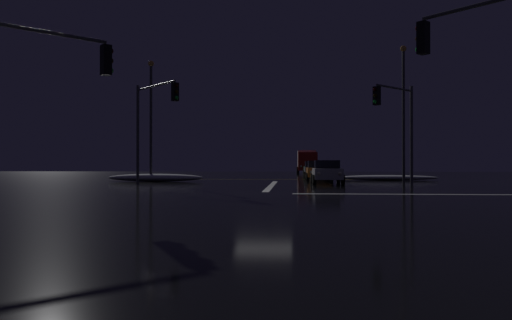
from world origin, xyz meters
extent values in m
cube|color=black|center=(0.00, 0.00, -0.05)|extent=(120.00, 120.00, 0.10)
cube|color=white|center=(0.00, 8.14, 0.00)|extent=(0.35, 13.93, 0.01)
cube|color=yellow|center=(0.00, 19.74, 0.00)|extent=(22.00, 0.15, 0.01)
cube|color=white|center=(8.24, 0.00, 0.00)|extent=(13.93, 0.40, 0.01)
ellipsoid|color=white|center=(-8.94, 13.89, 0.29)|extent=(7.24, 1.50, 0.58)
ellipsoid|color=white|center=(8.94, 18.21, 0.21)|extent=(8.19, 1.50, 0.41)
cube|color=#B7B7BC|center=(3.59, 11.06, 0.67)|extent=(1.80, 4.20, 0.70)
cube|color=black|center=(3.59, 11.26, 1.29)|extent=(1.60, 2.00, 0.55)
cylinder|color=black|center=(4.49, 9.51, 0.32)|extent=(0.22, 0.64, 0.64)
cylinder|color=black|center=(2.69, 9.51, 0.32)|extent=(0.22, 0.64, 0.64)
cylinder|color=black|center=(4.49, 12.61, 0.32)|extent=(0.22, 0.64, 0.64)
cylinder|color=black|center=(2.69, 12.61, 0.32)|extent=(0.22, 0.64, 0.64)
sphere|color=#F9EFC6|center=(4.24, 8.94, 0.72)|extent=(0.22, 0.22, 0.22)
sphere|color=#F9EFC6|center=(2.94, 8.94, 0.72)|extent=(0.22, 0.22, 0.22)
cube|color=#C66014|center=(3.33, 16.68, 0.67)|extent=(1.80, 4.20, 0.70)
cube|color=black|center=(3.33, 16.88, 1.29)|extent=(1.60, 2.00, 0.55)
cylinder|color=black|center=(4.23, 15.13, 0.32)|extent=(0.22, 0.64, 0.64)
cylinder|color=black|center=(2.43, 15.13, 0.32)|extent=(0.22, 0.64, 0.64)
cylinder|color=black|center=(4.23, 18.23, 0.32)|extent=(0.22, 0.64, 0.64)
cylinder|color=black|center=(2.43, 18.23, 0.32)|extent=(0.22, 0.64, 0.64)
sphere|color=#F9EFC6|center=(3.98, 14.56, 0.72)|extent=(0.22, 0.22, 0.22)
sphere|color=#F9EFC6|center=(2.68, 14.56, 0.72)|extent=(0.22, 0.22, 0.22)
cube|color=slate|center=(3.30, 22.91, 0.67)|extent=(1.80, 4.20, 0.70)
cube|color=black|center=(3.30, 23.11, 1.29)|extent=(1.60, 2.00, 0.55)
cylinder|color=black|center=(4.20, 21.36, 0.32)|extent=(0.22, 0.64, 0.64)
cylinder|color=black|center=(2.40, 21.36, 0.32)|extent=(0.22, 0.64, 0.64)
cylinder|color=black|center=(4.20, 24.46, 0.32)|extent=(0.22, 0.64, 0.64)
cylinder|color=black|center=(2.40, 24.46, 0.32)|extent=(0.22, 0.64, 0.64)
sphere|color=#F9EFC6|center=(3.95, 20.79, 0.72)|extent=(0.22, 0.22, 0.22)
sphere|color=#F9EFC6|center=(2.65, 20.79, 0.72)|extent=(0.22, 0.22, 0.22)
cube|color=black|center=(3.68, 28.91, 0.67)|extent=(1.80, 4.20, 0.70)
cube|color=black|center=(3.68, 29.11, 1.29)|extent=(1.60, 2.00, 0.55)
cylinder|color=black|center=(4.58, 27.36, 0.32)|extent=(0.22, 0.64, 0.64)
cylinder|color=black|center=(2.78, 27.36, 0.32)|extent=(0.22, 0.64, 0.64)
cylinder|color=black|center=(4.58, 30.46, 0.32)|extent=(0.22, 0.64, 0.64)
cylinder|color=black|center=(2.78, 30.46, 0.32)|extent=(0.22, 0.64, 0.64)
sphere|color=#F9EFC6|center=(4.33, 26.79, 0.72)|extent=(0.22, 0.22, 0.22)
sphere|color=#F9EFC6|center=(3.03, 26.79, 0.72)|extent=(0.22, 0.22, 0.22)
cube|color=#14512D|center=(3.54, 34.87, 0.67)|extent=(1.80, 4.20, 0.70)
cube|color=black|center=(3.54, 35.07, 1.29)|extent=(1.60, 2.00, 0.55)
cylinder|color=black|center=(4.44, 33.32, 0.32)|extent=(0.22, 0.64, 0.64)
cylinder|color=black|center=(2.64, 33.32, 0.32)|extent=(0.22, 0.64, 0.64)
cylinder|color=black|center=(4.44, 36.42, 0.32)|extent=(0.22, 0.64, 0.64)
cylinder|color=black|center=(2.64, 36.42, 0.32)|extent=(0.22, 0.64, 0.64)
sphere|color=#F9EFC6|center=(4.19, 32.75, 0.72)|extent=(0.22, 0.22, 0.22)
sphere|color=#F9EFC6|center=(2.89, 32.75, 0.72)|extent=(0.22, 0.22, 0.22)
cube|color=red|center=(3.22, 39.67, 1.63)|extent=(2.40, 2.20, 2.30)
cube|color=silver|center=(3.22, 44.17, 1.78)|extent=(2.40, 5.00, 2.60)
cylinder|color=black|center=(4.42, 40.27, 0.48)|extent=(0.28, 0.96, 0.96)
cylinder|color=black|center=(2.02, 40.27, 0.48)|extent=(0.28, 0.96, 0.96)
cylinder|color=black|center=(4.42, 44.97, 0.48)|extent=(0.28, 0.96, 0.96)
cylinder|color=black|center=(2.02, 44.97, 0.48)|extent=(0.28, 0.96, 0.96)
sphere|color=#F9EFC6|center=(4.07, 38.52, 1.03)|extent=(0.26, 0.26, 0.26)
sphere|color=#F9EFC6|center=(2.37, 38.52, 1.03)|extent=(0.26, 0.26, 0.26)
cylinder|color=#4C4C51|center=(8.54, 8.54, 3.04)|extent=(0.18, 0.18, 6.08)
cylinder|color=#4C4C51|center=(7.27, 7.27, 5.78)|extent=(2.61, 2.61, 0.12)
cube|color=black|center=(6.01, 6.01, 5.15)|extent=(0.46, 0.46, 1.05)
sphere|color=black|center=(5.90, 5.90, 5.50)|extent=(0.22, 0.22, 0.22)
sphere|color=black|center=(5.90, 5.90, 5.15)|extent=(0.22, 0.22, 0.22)
sphere|color=green|center=(5.90, 5.90, 4.81)|extent=(0.22, 0.22, 0.22)
cylinder|color=#4C4C51|center=(-8.54, 8.54, 3.17)|extent=(0.18, 0.18, 6.33)
cylinder|color=#4C4C51|center=(-6.94, 6.94, 6.03)|extent=(3.28, 3.28, 0.12)
cube|color=black|center=(-5.34, 5.34, 5.41)|extent=(0.46, 0.46, 1.05)
sphere|color=black|center=(-5.23, 5.23, 5.75)|extent=(0.22, 0.22, 0.22)
sphere|color=black|center=(-5.23, 5.23, 5.41)|extent=(0.22, 0.22, 0.22)
sphere|color=green|center=(-5.23, 5.23, 5.06)|extent=(0.22, 0.22, 0.22)
cylinder|color=#4C4C51|center=(7.03, -7.03, 6.05)|extent=(3.11, 3.11, 0.12)
cube|color=black|center=(5.51, -5.51, 5.42)|extent=(0.46, 0.46, 1.05)
sphere|color=black|center=(5.40, -5.40, 5.77)|extent=(0.22, 0.22, 0.22)
sphere|color=black|center=(5.40, -5.40, 5.42)|extent=(0.22, 0.22, 0.22)
sphere|color=green|center=(5.40, -5.40, 5.08)|extent=(0.22, 0.22, 0.22)
cylinder|color=#4C4C51|center=(-6.87, -6.87, 5.56)|extent=(3.43, 3.43, 0.12)
cube|color=black|center=(-5.20, -5.20, 4.94)|extent=(0.46, 0.46, 1.05)
sphere|color=black|center=(-5.08, -5.08, 5.28)|extent=(0.22, 0.22, 0.22)
sphere|color=black|center=(-5.08, -5.08, 4.94)|extent=(0.22, 0.22, 0.22)
sphere|color=green|center=(-5.08, -5.08, 4.59)|extent=(0.22, 0.22, 0.22)
cylinder|color=#424247|center=(-9.24, 13.74, 4.32)|extent=(0.20, 0.20, 8.63)
sphere|color=#F9AD47|center=(-9.24, 13.74, 8.81)|extent=(0.44, 0.44, 0.44)
cylinder|color=#424247|center=(9.24, 13.74, 4.71)|extent=(0.20, 0.20, 9.42)
sphere|color=#F9AD47|center=(9.24, 13.74, 9.60)|extent=(0.44, 0.44, 0.44)
camera|label=1|loc=(1.26, -21.51, 1.34)|focal=33.90mm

